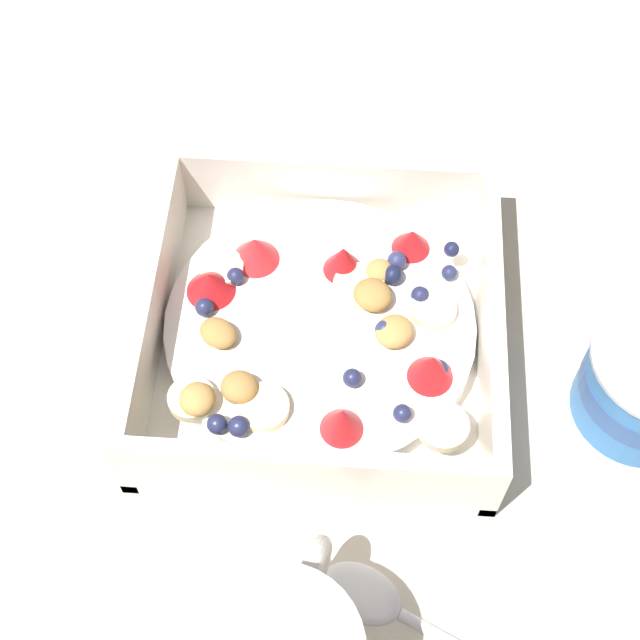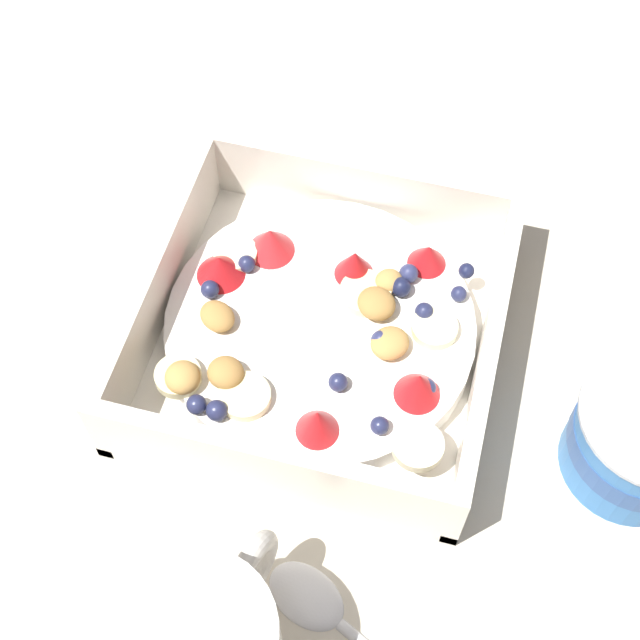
{
  "view_description": "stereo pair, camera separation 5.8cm",
  "coord_description": "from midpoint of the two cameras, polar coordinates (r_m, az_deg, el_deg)",
  "views": [
    {
      "loc": [
        0.29,
        0.03,
        0.52
      ],
      "look_at": [
        -0.02,
        0.01,
        0.03
      ],
      "focal_mm": 51.58,
      "sensor_mm": 36.0,
      "label": 1
    },
    {
      "loc": [
        0.28,
        0.09,
        0.52
      ],
      "look_at": [
        -0.02,
        0.01,
        0.03
      ],
      "focal_mm": 51.58,
      "sensor_mm": 36.0,
      "label": 2
    }
  ],
  "objects": [
    {
      "name": "ground_plane",
      "position": [
        0.59,
        1.37,
        -2.84
      ],
      "size": [
        2.4,
        2.4,
        0.0
      ],
      "primitive_type": "plane",
      "color": "beige"
    },
    {
      "name": "fruit_bowl",
      "position": [
        0.58,
        2.8,
        -0.76
      ],
      "size": [
        0.22,
        0.22,
        0.06
      ],
      "color": "white",
      "rests_on": "ground"
    },
    {
      "name": "spoon",
      "position": [
        0.53,
        4.72,
        -18.63
      ],
      "size": [
        0.09,
        0.17,
        0.01
      ],
      "color": "silver",
      "rests_on": "ground"
    }
  ]
}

